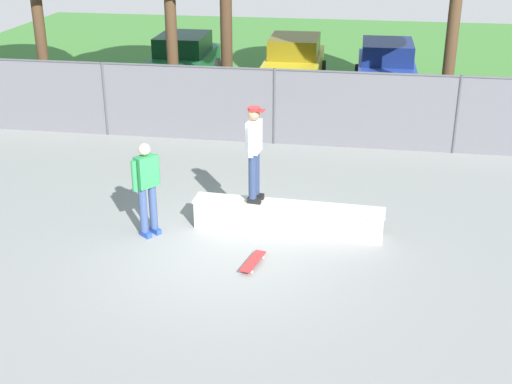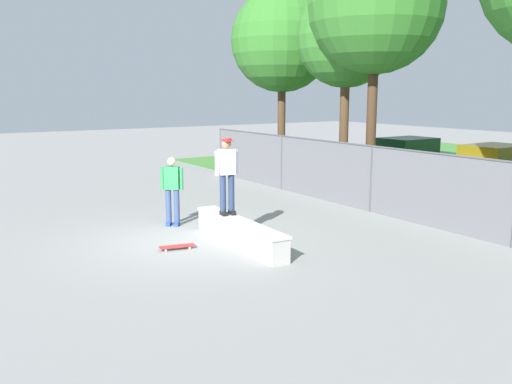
{
  "view_description": "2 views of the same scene",
  "coord_description": "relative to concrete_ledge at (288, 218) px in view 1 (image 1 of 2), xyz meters",
  "views": [
    {
      "loc": [
        2.28,
        -10.73,
        5.87
      ],
      "look_at": [
        0.44,
        0.54,
        0.99
      ],
      "focal_mm": 48.21,
      "sensor_mm": 36.0,
      "label": 1
    },
    {
      "loc": [
        11.53,
        -5.32,
        3.49
      ],
      "look_at": [
        1.13,
        1.36,
        1.24
      ],
      "focal_mm": 38.49,
      "sensor_mm": 36.0,
      "label": 2
    }
  ],
  "objects": [
    {
      "name": "grass_strip",
      "position": [
        -0.97,
        15.4,
        -0.29
      ],
      "size": [
        30.14,
        20.0,
        0.02
      ],
      "primitive_type": "cube",
      "color": "#478438",
      "rests_on": "ground"
    },
    {
      "name": "bystander",
      "position": [
        -2.58,
        -0.51,
        0.71
      ],
      "size": [
        0.43,
        0.5,
        1.82
      ],
      "color": "#2647A5",
      "rests_on": "ground"
    },
    {
      "name": "car_blue",
      "position": [
        1.92,
        10.72,
        0.54
      ],
      "size": [
        2.06,
        4.22,
        1.66
      ],
      "color": "#233D9E",
      "rests_on": "ground"
    },
    {
      "name": "car_yellow",
      "position": [
        -1.13,
        11.12,
        0.54
      ],
      "size": [
        2.06,
        4.22,
        1.66
      ],
      "color": "gold",
      "rests_on": "ground"
    },
    {
      "name": "car_green",
      "position": [
        -4.92,
        10.89,
        0.54
      ],
      "size": [
        2.06,
        4.22,
        1.66
      ],
      "color": "#1E6638",
      "rests_on": "ground"
    },
    {
      "name": "chainlink_fence",
      "position": [
        -0.97,
        5.1,
        0.77
      ],
      "size": [
        18.21,
        0.07,
        1.98
      ],
      "color": "#4C4C51",
      "rests_on": "ground"
    },
    {
      "name": "skateboard",
      "position": [
        -0.44,
        -1.38,
        -0.22
      ],
      "size": [
        0.36,
        0.82,
        0.09
      ],
      "color": "red",
      "rests_on": "ground"
    },
    {
      "name": "ground_plane",
      "position": [
        -0.97,
        -1.01,
        -0.3
      ],
      "size": [
        80.0,
        80.0,
        0.0
      ],
      "primitive_type": "plane",
      "color": "gray"
    },
    {
      "name": "skateboarder",
      "position": [
        -0.66,
        0.06,
        1.32
      ],
      "size": [
        0.33,
        0.6,
        1.84
      ],
      "color": "black",
      "rests_on": "concrete_ledge"
    },
    {
      "name": "concrete_ledge",
      "position": [
        0.0,
        0.0,
        0.0
      ],
      "size": [
        3.65,
        0.64,
        0.59
      ],
      "color": "#B7B5AD",
      "rests_on": "ground"
    }
  ]
}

